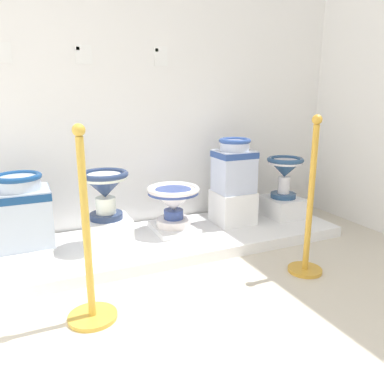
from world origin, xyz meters
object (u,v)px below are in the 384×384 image
info_placard_second (83,54)px  info_placard_first (2,52)px  plinth_block_squat_floral (107,232)px  antique_toilet_rightmost (234,165)px  plinth_block_rightmost (233,207)px  info_placard_third (161,56)px  antique_toilet_squat_floral (105,187)px  antique_toilet_slender_white (285,170)px  stanchion_post_near_right (309,223)px  plinth_block_broad_patterned (26,251)px  plinth_block_tall_cobalt (174,228)px  antique_toilet_tall_cobalt (173,200)px  plinth_block_slender_white (282,207)px  stanchion_post_near_left (89,267)px  antique_toilet_broad_patterned (21,209)px

info_placard_second → info_placard_first: bearing=-180.0°
plinth_block_squat_floral → info_placard_second: bearing=92.3°
antique_toilet_rightmost → plinth_block_rightmost: bearing=-153.4°
plinth_block_squat_floral → info_placard_third: size_ratio=2.19×
antique_toilet_squat_floral → antique_toilet_slender_white: antique_toilet_squat_floral is taller
plinth_block_rightmost → stanchion_post_near_right: stanchion_post_near_right is taller
plinth_block_rightmost → info_placard_first: bearing=167.8°
plinth_block_broad_patterned → plinth_block_squat_floral: 0.56m
info_placard_first → info_placard_third: (1.16, 0.00, 0.02)m
antique_toilet_squat_floral → stanchion_post_near_right: size_ratio=0.33×
antique_toilet_squat_floral → plinth_block_squat_floral: bearing=0.0°
plinth_block_tall_cobalt → plinth_block_broad_patterned: bearing=-176.7°
plinth_block_tall_cobalt → stanchion_post_near_right: 1.11m
plinth_block_broad_patterned → plinth_block_rightmost: (1.66, 0.04, 0.09)m
antique_toilet_tall_cobalt → plinth_block_slender_white: (1.05, -0.05, -0.17)m
info_placard_first → info_placard_third: 1.16m
antique_toilet_tall_cobalt → plinth_block_slender_white: 1.06m
info_placard_third → antique_toilet_slender_white: bearing=-21.0°
plinth_block_rightmost → stanchion_post_near_left: size_ratio=0.31×
antique_toilet_slender_white → stanchion_post_near_left: size_ratio=0.35×
plinth_block_tall_cobalt → antique_toilet_rightmost: antique_toilet_rightmost is taller
antique_toilet_broad_patterned → plinth_block_broad_patterned: bearing=0.0°
antique_toilet_tall_cobalt → info_placard_first: (-1.12, 0.34, 1.10)m
plinth_block_broad_patterned → info_placard_second: size_ratio=2.76×
antique_toilet_tall_cobalt → stanchion_post_near_right: 1.08m
plinth_block_broad_patterned → antique_toilet_rightmost: size_ratio=0.84×
antique_toilet_slender_white → info_placard_first: bearing=169.9°
plinth_block_squat_floral → antique_toilet_squat_floral: 0.34m
info_placard_second → stanchion_post_near_left: info_placard_second is taller
antique_toilet_broad_patterned → info_placard_third: bearing=19.2°
plinth_block_tall_cobalt → plinth_block_slender_white: plinth_block_slender_white is taller
antique_toilet_squat_floral → antique_toilet_tall_cobalt: size_ratio=0.83×
stanchion_post_near_left → plinth_block_tall_cobalt: bearing=46.8°
plinth_block_squat_floral → info_placard_third: info_placard_third is taller
antique_toilet_tall_cobalt → stanchion_post_near_right: stanchion_post_near_right is taller
plinth_block_rightmost → plinth_block_slender_white: plinth_block_rightmost is taller
antique_toilet_broad_patterned → antique_toilet_squat_floral: (0.56, -0.02, 0.10)m
antique_toilet_tall_cobalt → antique_toilet_slender_white: antique_toilet_slender_white is taller
antique_toilet_tall_cobalt → stanchion_post_near_right: (0.61, -0.89, 0.00)m
plinth_block_slender_white → stanchion_post_near_right: bearing=-117.6°
antique_toilet_slender_white → stanchion_post_near_left: bearing=-156.4°
plinth_block_slender_white → plinth_block_broad_patterned: bearing=-179.7°
info_placard_third → stanchion_post_near_left: bearing=-125.3°
antique_toilet_squat_floral → plinth_block_rightmost: 1.14m
antique_toilet_tall_cobalt → plinth_block_broad_patterned: bearing=-176.7°
plinth_block_squat_floral → antique_toilet_rightmost: bearing=3.2°
plinth_block_rightmost → antique_toilet_slender_white: 0.59m
antique_toilet_rightmost → stanchion_post_near_left: size_ratio=0.43×
info_placard_first → antique_toilet_rightmost: bearing=-12.2°
stanchion_post_near_right → antique_toilet_tall_cobalt: bearing=124.2°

